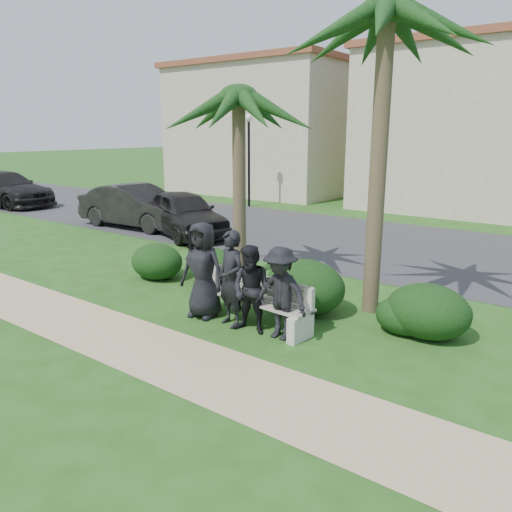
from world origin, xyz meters
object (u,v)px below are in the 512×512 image
object	(u,v)px
park_bench	(251,303)
man_b	(231,279)
car_a	(184,213)
car_b	(137,206)
palm_left	(239,98)
man_d	(280,293)
man_c	(252,290)
street_lamp	(249,144)
man_a	(203,270)
palm_right	(387,14)
car_c	(5,189)

from	to	relation	value
park_bench	man_b	size ratio (longest dim) A/B	1.42
car_a	car_b	xyz separation A→B (m)	(-2.44, -0.01, 0.02)
park_bench	car_b	size ratio (longest dim) A/B	0.53
palm_left	man_d	bearing A→B (deg)	-41.33
man_c	street_lamp	bearing A→B (deg)	119.42
man_a	man_d	size ratio (longest dim) A/B	1.14
man_c	palm_right	size ratio (longest dim) A/B	0.25
palm_left	car_a	xyz separation A→B (m)	(-4.66, 2.72, -3.50)
car_a	car_c	distance (m)	11.93
car_b	car_a	bearing A→B (deg)	-93.17
car_a	car_b	bearing A→B (deg)	113.07
man_b	palm_left	world-z (taller)	palm_left
palm_right	street_lamp	bearing A→B (deg)	137.31
park_bench	man_a	world-z (taller)	man_a
man_b	car_b	bearing A→B (deg)	165.03
man_c	car_b	bearing A→B (deg)	141.87
park_bench	car_a	distance (m)	8.56
park_bench	man_b	distance (m)	0.64
man_a	man_c	distance (m)	1.27
man_d	car_a	bearing A→B (deg)	145.94
man_b	car_a	size ratio (longest dim) A/B	0.40
park_bench	man_c	xyz separation A→B (m)	(0.29, -0.36, 0.40)
man_c	car_c	bearing A→B (deg)	155.99
man_b	car_c	size ratio (longest dim) A/B	0.32
man_d	car_b	distance (m)	11.47
man_d	street_lamp	bearing A→B (deg)	130.52
man_c	palm_right	xyz separation A→B (m)	(1.24, 2.32, 4.73)
street_lamp	palm_right	size ratio (longest dim) A/B	0.66
car_b	car_c	xyz separation A→B (m)	(-9.49, -0.14, 0.02)
man_a	palm_left	distance (m)	4.45
man_a	man_d	world-z (taller)	man_a
man_c	car_a	size ratio (longest dim) A/B	0.36
man_c	palm_right	distance (m)	5.42
park_bench	man_d	xyz separation A→B (m)	(0.83, -0.26, 0.42)
man_b	man_d	world-z (taller)	man_b
street_lamp	man_c	distance (m)	15.59
man_b	palm_right	distance (m)	5.45
car_a	palm_right	bearing A→B (deg)	-87.69
man_a	man_b	size ratio (longest dim) A/B	1.04
man_a	street_lamp	bearing A→B (deg)	116.17
man_d	car_c	bearing A→B (deg)	165.99
palm_right	car_c	xyz separation A→B (m)	(-20.32, 3.01, -4.73)
palm_left	man_c	bearing A→B (deg)	-48.02
palm_right	car_b	xyz separation A→B (m)	(-10.83, 3.15, -4.74)
man_c	car_b	world-z (taller)	man_c
man_a	car_c	xyz separation A→B (m)	(-17.82, 5.24, -0.13)
car_a	man_d	bearing A→B (deg)	-102.04
man_a	palm_left	size ratio (longest dim) A/B	0.36
man_c	car_c	distance (m)	19.81
park_bench	man_a	size ratio (longest dim) A/B	1.37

